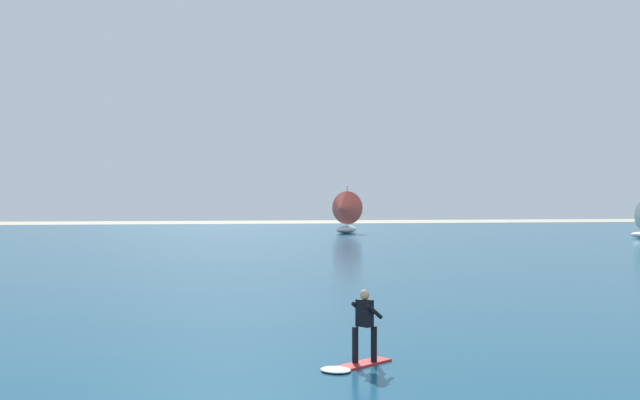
% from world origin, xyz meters
% --- Properties ---
extents(ocean, '(160.00, 90.00, 0.10)m').
position_xyz_m(ocean, '(0.00, 50.09, 0.05)').
color(ocean, navy).
rests_on(ocean, ground).
extents(kitesurfer, '(1.88, 1.66, 1.67)m').
position_xyz_m(kitesurfer, '(0.92, 12.57, 0.70)').
color(kitesurfer, red).
rests_on(kitesurfer, ocean).
extents(sailboat_leading, '(3.84, 4.18, 4.64)m').
position_xyz_m(sailboat_leading, '(9.63, 69.37, 2.22)').
color(sailboat_leading, silver).
rests_on(sailboat_leading, ocean).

